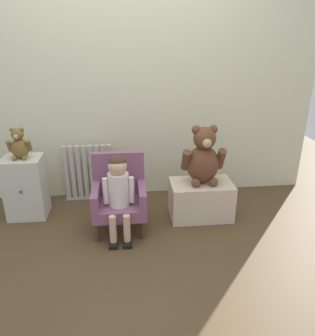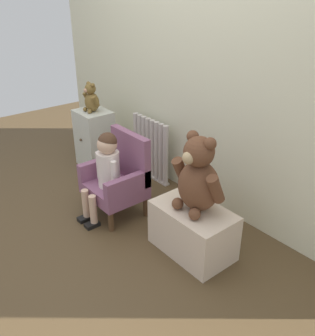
{
  "view_description": "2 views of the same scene",
  "coord_description": "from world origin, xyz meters",
  "px_view_note": "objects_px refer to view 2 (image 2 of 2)",
  "views": [
    {
      "loc": [
        0.01,
        -2.08,
        1.57
      ],
      "look_at": [
        0.26,
        0.41,
        0.54
      ],
      "focal_mm": 35.0,
      "sensor_mm": 36.0,
      "label": 1
    },
    {
      "loc": [
        2.12,
        -0.97,
        1.69
      ],
      "look_at": [
        0.37,
        0.46,
        0.54
      ],
      "focal_mm": 40.0,
      "sensor_mm": 36.0,
      "label": 2
    }
  ],
  "objects_px": {
    "radiator": "(150,149)",
    "low_bench": "(193,230)",
    "small_dresser": "(95,139)",
    "child_figure": "(106,165)",
    "child_armchair": "(119,177)",
    "small_teddy_bear": "(91,99)",
    "large_teddy_bear": "(198,178)"
  },
  "relations": [
    {
      "from": "child_figure",
      "to": "large_teddy_bear",
      "type": "distance_m",
      "value": 0.79
    },
    {
      "from": "small_dresser",
      "to": "child_figure",
      "type": "distance_m",
      "value": 0.95
    },
    {
      "from": "radiator",
      "to": "small_teddy_bear",
      "type": "relative_size",
      "value": 2.07
    },
    {
      "from": "small_teddy_bear",
      "to": "small_dresser",
      "type": "bearing_deg",
      "value": 137.12
    },
    {
      "from": "radiator",
      "to": "large_teddy_bear",
      "type": "relative_size",
      "value": 1.09
    },
    {
      "from": "small_dresser",
      "to": "child_figure",
      "type": "relative_size",
      "value": 0.82
    },
    {
      "from": "radiator",
      "to": "small_dresser",
      "type": "relative_size",
      "value": 1.01
    },
    {
      "from": "low_bench",
      "to": "radiator",
      "type": "bearing_deg",
      "value": 156.34
    },
    {
      "from": "child_figure",
      "to": "low_bench",
      "type": "bearing_deg",
      "value": 15.71
    },
    {
      "from": "child_armchair",
      "to": "small_dresser",
      "type": "bearing_deg",
      "value": 161.58
    },
    {
      "from": "small_dresser",
      "to": "low_bench",
      "type": "distance_m",
      "value": 1.6
    },
    {
      "from": "child_figure",
      "to": "small_teddy_bear",
      "type": "distance_m",
      "value": 0.96
    },
    {
      "from": "large_teddy_bear",
      "to": "small_teddy_bear",
      "type": "bearing_deg",
      "value": 174.19
    },
    {
      "from": "radiator",
      "to": "child_figure",
      "type": "height_order",
      "value": "child_figure"
    },
    {
      "from": "child_armchair",
      "to": "low_bench",
      "type": "relative_size",
      "value": 1.17
    },
    {
      "from": "small_dresser",
      "to": "child_armchair",
      "type": "height_order",
      "value": "child_armchair"
    },
    {
      "from": "small_dresser",
      "to": "child_armchair",
      "type": "bearing_deg",
      "value": -18.42
    },
    {
      "from": "low_bench",
      "to": "small_teddy_bear",
      "type": "bearing_deg",
      "value": 173.51
    },
    {
      "from": "child_armchair",
      "to": "radiator",
      "type": "bearing_deg",
      "value": 118.95
    },
    {
      "from": "radiator",
      "to": "low_bench",
      "type": "bearing_deg",
      "value": -23.66
    },
    {
      "from": "radiator",
      "to": "child_figure",
      "type": "distance_m",
      "value": 0.75
    },
    {
      "from": "small_dresser",
      "to": "large_teddy_bear",
      "type": "distance_m",
      "value": 1.62
    },
    {
      "from": "child_figure",
      "to": "low_bench",
      "type": "relative_size",
      "value": 1.25
    },
    {
      "from": "radiator",
      "to": "low_bench",
      "type": "height_order",
      "value": "radiator"
    },
    {
      "from": "child_figure",
      "to": "small_dresser",
      "type": "bearing_deg",
      "value": 155.15
    },
    {
      "from": "low_bench",
      "to": "small_teddy_bear",
      "type": "distance_m",
      "value": 1.67
    },
    {
      "from": "radiator",
      "to": "child_figure",
      "type": "bearing_deg",
      "value": -65.22
    },
    {
      "from": "low_bench",
      "to": "large_teddy_bear",
      "type": "xyz_separation_m",
      "value": [
        0.01,
        0.02,
        0.4
      ]
    },
    {
      "from": "child_armchair",
      "to": "child_figure",
      "type": "height_order",
      "value": "child_figure"
    },
    {
      "from": "small_dresser",
      "to": "small_teddy_bear",
      "type": "distance_m",
      "value": 0.41
    },
    {
      "from": "radiator",
      "to": "small_dresser",
      "type": "bearing_deg",
      "value": -153.21
    },
    {
      "from": "low_bench",
      "to": "small_teddy_bear",
      "type": "relative_size",
      "value": 2.0
    }
  ]
}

